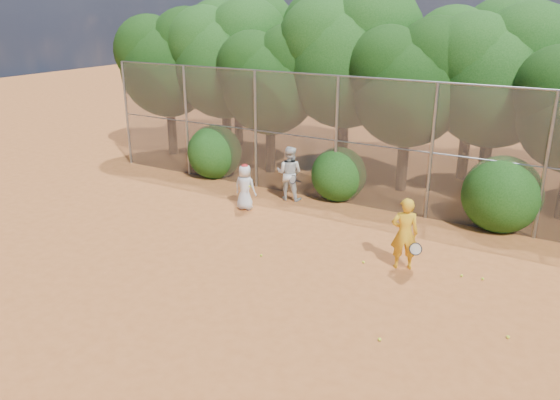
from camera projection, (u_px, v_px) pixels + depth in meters
The scene contains 23 objects.
ground at pixel (263, 285), 12.41m from camera, with size 80.00×80.00×0.00m, color #A85826.
fence_back at pixel (362, 142), 16.66m from camera, with size 20.05×0.09×4.03m.
tree_0 at pixel (169, 60), 22.11m from camera, with size 4.38×3.81×6.00m.
tree_1 at pixel (226, 55), 21.25m from camera, with size 4.64×4.03×6.35m.
tree_2 at pixel (272, 76), 19.69m from camera, with size 3.99×3.47×5.47m.
tree_3 at pixel (348, 54), 19.05m from camera, with size 4.89×4.26×6.70m.
tree_4 at pixel (411, 79), 17.59m from camera, with size 4.19×3.64×5.73m.
tree_5 at pixel (498, 72), 16.96m from camera, with size 4.51×3.92×6.17m.
tree_9 at pixel (238, 46), 23.54m from camera, with size 4.83×4.20×6.62m.
tree_10 at pixel (347, 43), 21.23m from camera, with size 5.15×4.48×7.06m.
tree_11 at pixel (476, 62), 18.69m from camera, with size 4.64×4.03×6.35m.
bush_0 at pixel (215, 150), 20.04m from camera, with size 2.00×2.00×2.00m, color #154110.
bush_1 at pixel (339, 172), 17.71m from camera, with size 1.80×1.80×1.80m, color #154110.
bush_2 at pixel (502, 191), 15.27m from camera, with size 2.20×2.20×2.20m, color #154110.
player_yellow at pixel (405, 234), 12.93m from camera, with size 0.91×0.66×1.78m.
player_teen at pixel (245, 187), 16.79m from camera, with size 0.73×0.51×1.46m.
player_white at pixel (289, 173), 17.61m from camera, with size 0.96×0.82×1.77m.
ball_0 at pixel (363, 262), 13.44m from camera, with size 0.07×0.07×0.07m, color #D0E529.
ball_1 at pixel (483, 279), 12.60m from camera, with size 0.07×0.07×0.07m, color #D0E529.
ball_2 at pixel (380, 339), 10.32m from camera, with size 0.07×0.07×0.07m, color #D0E529.
ball_3 at pixel (508, 337), 10.39m from camera, with size 0.07×0.07×0.07m, color #D0E529.
ball_4 at pixel (261, 255), 13.79m from camera, with size 0.07×0.07×0.07m, color #D0E529.
ball_5 at pixel (462, 276), 12.76m from camera, with size 0.07×0.07×0.07m, color #D0E529.
Camera 1 is at (5.90, -9.34, 5.99)m, focal length 35.00 mm.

